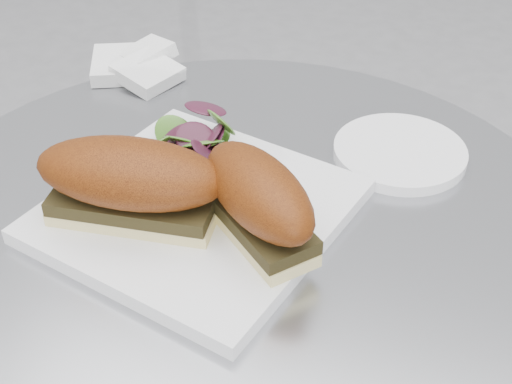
% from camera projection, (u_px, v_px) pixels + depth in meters
% --- Properties ---
extents(table, '(0.70, 0.70, 0.73)m').
position_uv_depth(table, '(239.00, 383.00, 0.84)').
color(table, '#A4A6AB').
rests_on(table, ground).
extents(plate, '(0.31, 0.31, 0.02)m').
position_uv_depth(plate, '(197.00, 211.00, 0.70)').
color(plate, white).
rests_on(plate, table).
extents(sandwich_left, '(0.19, 0.10, 0.08)m').
position_uv_depth(sandwich_left, '(131.00, 181.00, 0.65)').
color(sandwich_left, '#F2E697').
rests_on(sandwich_left, plate).
extents(sandwich_right, '(0.16, 0.15, 0.08)m').
position_uv_depth(sandwich_right, '(259.00, 199.00, 0.63)').
color(sandwich_right, '#F2E697').
rests_on(sandwich_right, plate).
extents(salad, '(0.11, 0.11, 0.05)m').
position_uv_depth(salad, '(199.00, 143.00, 0.73)').
color(salad, '#629B33').
rests_on(salad, plate).
extents(napkin, '(0.14, 0.14, 0.02)m').
position_uv_depth(napkin, '(138.00, 70.00, 0.93)').
color(napkin, white).
rests_on(napkin, table).
extents(saucer, '(0.15, 0.15, 0.01)m').
position_uv_depth(saucer, '(400.00, 152.00, 0.78)').
color(saucer, white).
rests_on(saucer, table).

